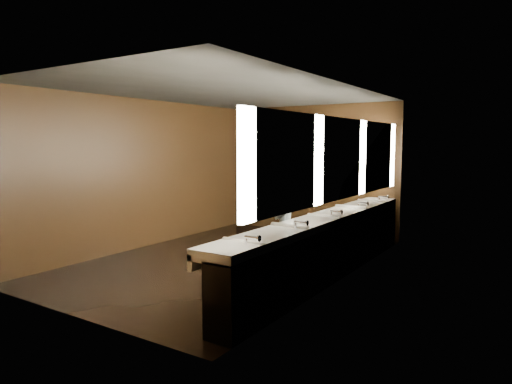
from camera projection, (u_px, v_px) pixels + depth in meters
floor at (230, 260)px, 7.71m from camera, size 6.00×6.00×0.00m
ceiling at (229, 92)px, 7.41m from camera, size 4.00×6.00×0.02m
wall_back at (310, 169)px, 10.06m from camera, size 4.00×0.02×2.80m
wall_front at (69, 195)px, 5.06m from camera, size 4.00×0.02×2.80m
wall_left at (144, 174)px, 8.64m from camera, size 0.02×6.00×2.80m
wall_right at (343, 183)px, 6.48m from camera, size 0.02×6.00×2.80m
sink_counter at (328, 244)px, 6.68m from camera, size 0.55×5.40×1.01m
mirror_band at (342, 159)px, 6.45m from camera, size 0.06×5.03×1.15m
person at (286, 223)px, 7.11m from camera, size 0.54×0.63×1.46m
trash_bin at (233, 297)px, 5.09m from camera, size 0.39×0.39×0.52m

